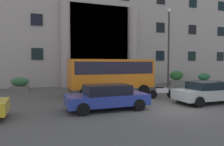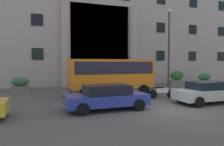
{
  "view_description": "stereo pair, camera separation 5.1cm",
  "coord_description": "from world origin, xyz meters",
  "px_view_note": "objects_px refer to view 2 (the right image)",
  "views": [
    {
      "loc": [
        -6.54,
        -9.35,
        2.5
      ],
      "look_at": [
        -1.66,
        5.36,
        1.77
      ],
      "focal_mm": 32.67,
      "sensor_mm": 36.0,
      "label": 1
    },
    {
      "loc": [
        -6.49,
        -9.36,
        2.5
      ],
      "look_at": [
        -1.66,
        5.36,
        1.77
      ],
      "focal_mm": 32.67,
      "sensor_mm": 36.0,
      "label": 2
    }
  ],
  "objects_px": {
    "bus_stop_sign": "(152,74)",
    "hedge_planter_east": "(88,82)",
    "orange_minibus": "(111,74)",
    "parked_hatchback_near": "(107,97)",
    "scooter_by_planter": "(161,92)",
    "hedge_planter_far_west": "(20,85)",
    "lamppost_plaza_centre": "(169,42)",
    "motorcycle_near_kerb": "(126,93)",
    "parked_compact_extra": "(208,92)",
    "hedge_planter_west": "(177,78)",
    "motorcycle_far_end": "(214,89)",
    "hedge_planter_far_east": "(204,79)",
    "hedge_planter_entrance_left": "(145,81)"
  },
  "relations": [
    {
      "from": "scooter_by_planter",
      "to": "bus_stop_sign",
      "type": "bearing_deg",
      "value": 85.28
    },
    {
      "from": "hedge_planter_east",
      "to": "hedge_planter_west",
      "type": "xyz_separation_m",
      "value": [
        10.31,
        -0.25,
        0.13
      ]
    },
    {
      "from": "orange_minibus",
      "to": "scooter_by_planter",
      "type": "relative_size",
      "value": 3.37
    },
    {
      "from": "orange_minibus",
      "to": "hedge_planter_far_west",
      "type": "xyz_separation_m",
      "value": [
        -6.93,
        4.88,
        -1.05
      ]
    },
    {
      "from": "orange_minibus",
      "to": "hedge_planter_far_east",
      "type": "bearing_deg",
      "value": 19.16
    },
    {
      "from": "orange_minibus",
      "to": "scooter_by_planter",
      "type": "bearing_deg",
      "value": -37.96
    },
    {
      "from": "bus_stop_sign",
      "to": "hedge_planter_east",
      "type": "xyz_separation_m",
      "value": [
        -5.21,
        3.56,
        -0.87
      ]
    },
    {
      "from": "lamppost_plaza_centre",
      "to": "parked_compact_extra",
      "type": "bearing_deg",
      "value": -106.38
    },
    {
      "from": "orange_minibus",
      "to": "parked_hatchback_near",
      "type": "height_order",
      "value": "orange_minibus"
    },
    {
      "from": "hedge_planter_entrance_left",
      "to": "motorcycle_near_kerb",
      "type": "distance_m",
      "value": 8.64
    },
    {
      "from": "hedge_planter_east",
      "to": "parked_hatchback_near",
      "type": "xyz_separation_m",
      "value": [
        -0.93,
        -9.64,
        0.02
      ]
    },
    {
      "from": "orange_minibus",
      "to": "hedge_planter_east",
      "type": "relative_size",
      "value": 4.27
    },
    {
      "from": "bus_stop_sign",
      "to": "parked_hatchback_near",
      "type": "relative_size",
      "value": 0.56
    },
    {
      "from": "hedge_planter_entrance_left",
      "to": "hedge_planter_far_east",
      "type": "xyz_separation_m",
      "value": [
        8.04,
        0.05,
        0.03
      ]
    },
    {
      "from": "hedge_planter_west",
      "to": "parked_compact_extra",
      "type": "height_order",
      "value": "hedge_planter_west"
    },
    {
      "from": "orange_minibus",
      "to": "parked_compact_extra",
      "type": "xyz_separation_m",
      "value": [
        4.94,
        -4.66,
        -0.96
      ]
    },
    {
      "from": "orange_minibus",
      "to": "hedge_planter_far_east",
      "type": "xyz_separation_m",
      "value": [
        13.5,
        4.98,
        -1.04
      ]
    },
    {
      "from": "motorcycle_far_end",
      "to": "lamppost_plaza_centre",
      "type": "bearing_deg",
      "value": 110.31
    },
    {
      "from": "orange_minibus",
      "to": "hedge_planter_entrance_left",
      "type": "height_order",
      "value": "orange_minibus"
    },
    {
      "from": "motorcycle_far_end",
      "to": "lamppost_plaza_centre",
      "type": "relative_size",
      "value": 0.24
    },
    {
      "from": "parked_hatchback_near",
      "to": "parked_compact_extra",
      "type": "height_order",
      "value": "parked_compact_extra"
    },
    {
      "from": "hedge_planter_entrance_left",
      "to": "parked_hatchback_near",
      "type": "height_order",
      "value": "parked_hatchback_near"
    },
    {
      "from": "orange_minibus",
      "to": "motorcycle_far_end",
      "type": "distance_m",
      "value": 8.26
    },
    {
      "from": "lamppost_plaza_centre",
      "to": "bus_stop_sign",
      "type": "bearing_deg",
      "value": -152.19
    },
    {
      "from": "hedge_planter_west",
      "to": "hedge_planter_east",
      "type": "bearing_deg",
      "value": 178.63
    },
    {
      "from": "hedge_planter_east",
      "to": "hedge_planter_entrance_left",
      "type": "bearing_deg",
      "value": -3.08
    },
    {
      "from": "bus_stop_sign",
      "to": "lamppost_plaza_centre",
      "type": "relative_size",
      "value": 0.31
    },
    {
      "from": "motorcycle_far_end",
      "to": "lamppost_plaza_centre",
      "type": "height_order",
      "value": "lamppost_plaza_centre"
    },
    {
      "from": "bus_stop_sign",
      "to": "hedge_planter_far_west",
      "type": "xyz_separation_m",
      "value": [
        -11.42,
        3.18,
        -0.93
      ]
    },
    {
      "from": "hedge_planter_far_east",
      "to": "hedge_planter_west",
      "type": "distance_m",
      "value": 3.9
    },
    {
      "from": "hedge_planter_far_west",
      "to": "motorcycle_near_kerb",
      "type": "height_order",
      "value": "hedge_planter_far_west"
    },
    {
      "from": "hedge_planter_entrance_left",
      "to": "lamppost_plaza_centre",
      "type": "distance_m",
      "value": 4.77
    },
    {
      "from": "orange_minibus",
      "to": "hedge_planter_east",
      "type": "distance_m",
      "value": 5.4
    },
    {
      "from": "motorcycle_far_end",
      "to": "hedge_planter_east",
      "type": "bearing_deg",
      "value": 152.63
    },
    {
      "from": "hedge_planter_west",
      "to": "orange_minibus",
      "type": "bearing_deg",
      "value": -152.43
    },
    {
      "from": "orange_minibus",
      "to": "parked_compact_extra",
      "type": "height_order",
      "value": "orange_minibus"
    },
    {
      "from": "hedge_planter_far_west",
      "to": "hedge_planter_west",
      "type": "distance_m",
      "value": 16.53
    },
    {
      "from": "orange_minibus",
      "to": "hedge_planter_far_west",
      "type": "bearing_deg",
      "value": 143.78
    },
    {
      "from": "hedge_planter_far_west",
      "to": "motorcycle_near_kerb",
      "type": "relative_size",
      "value": 0.8
    },
    {
      "from": "orange_minibus",
      "to": "hedge_planter_entrance_left",
      "type": "bearing_deg",
      "value": 40.99
    },
    {
      "from": "motorcycle_near_kerb",
      "to": "lamppost_plaza_centre",
      "type": "distance_m",
      "value": 9.56
    },
    {
      "from": "scooter_by_planter",
      "to": "parked_compact_extra",
      "type": "bearing_deg",
      "value": -36.31
    },
    {
      "from": "hedge_planter_far_west",
      "to": "motorcycle_far_end",
      "type": "xyz_separation_m",
      "value": [
        14.81,
        -7.02,
        -0.15
      ]
    },
    {
      "from": "bus_stop_sign",
      "to": "hedge_planter_entrance_left",
      "type": "bearing_deg",
      "value": 73.39
    },
    {
      "from": "bus_stop_sign",
      "to": "hedge_planter_far_east",
      "type": "bearing_deg",
      "value": 20.03
    },
    {
      "from": "hedge_planter_east",
      "to": "motorcycle_far_end",
      "type": "height_order",
      "value": "hedge_planter_east"
    },
    {
      "from": "parked_hatchback_near",
      "to": "motorcycle_near_kerb",
      "type": "distance_m",
      "value": 3.09
    },
    {
      "from": "parked_hatchback_near",
      "to": "hedge_planter_far_east",
      "type": "bearing_deg",
      "value": 29.79
    },
    {
      "from": "hedge_planter_far_west",
      "to": "hedge_planter_west",
      "type": "bearing_deg",
      "value": 0.47
    },
    {
      "from": "scooter_by_planter",
      "to": "hedge_planter_entrance_left",
      "type": "bearing_deg",
      "value": 86.71
    }
  ]
}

